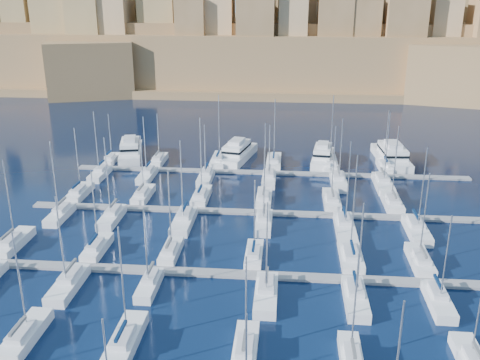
# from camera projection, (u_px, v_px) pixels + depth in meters

# --- Properties ---
(ground) EXTENTS (600.00, 600.00, 0.00)m
(ground) POSITION_uv_depth(u_px,v_px,m) (261.00, 238.00, 84.93)
(ground) COLOR black
(ground) RESTS_ON ground
(pontoon_mid_near) EXTENTS (84.00, 2.00, 0.40)m
(pontoon_mid_near) POSITION_uv_depth(u_px,v_px,m) (256.00, 275.00, 73.61)
(pontoon_mid_near) COLOR slate
(pontoon_mid_near) RESTS_ON ground
(pontoon_mid_far) EXTENTS (84.00, 2.00, 0.40)m
(pontoon_mid_far) POSITION_uv_depth(u_px,v_px,m) (264.00, 213.00, 94.25)
(pontoon_mid_far) COLOR slate
(pontoon_mid_far) RESTS_ON ground
(pontoon_far) EXTENTS (84.00, 2.00, 0.40)m
(pontoon_far) POSITION_uv_depth(u_px,v_px,m) (269.00, 173.00, 114.89)
(pontoon_far) COLOR slate
(pontoon_far) RESTS_ON ground
(sailboat_1) EXTENTS (2.70, 8.99, 13.51)m
(sailboat_1) POSITION_uv_depth(u_px,v_px,m) (25.00, 335.00, 59.97)
(sailboat_1) COLOR white
(sailboat_1) RESTS_ON ground
(sailboat_2) EXTENTS (2.80, 9.34, 14.47)m
(sailboat_2) POSITION_uv_depth(u_px,v_px,m) (126.00, 339.00, 59.15)
(sailboat_2) COLOR white
(sailboat_2) RESTS_ON ground
(sailboat_3) EXTENTS (2.57, 8.57, 11.90)m
(sailboat_3) POSITION_uv_depth(u_px,v_px,m) (245.00, 349.00, 57.66)
(sailboat_3) COLOR white
(sailboat_3) RESTS_ON ground
(sailboat_4) EXTENTS (2.29, 7.64, 13.02)m
(sailboat_4) POSITION_uv_depth(u_px,v_px,m) (351.00, 358.00, 56.27)
(sailboat_4) COLOR white
(sailboat_4) RESTS_ON ground
(sailboat_12) EXTENTS (2.82, 9.40, 14.15)m
(sailboat_12) POSITION_uv_depth(u_px,v_px,m) (13.00, 242.00, 81.89)
(sailboat_12) COLOR white
(sailboat_12) RESTS_ON ground
(sailboat_13) EXTENTS (2.51, 8.36, 13.08)m
(sailboat_13) POSITION_uv_depth(u_px,v_px,m) (97.00, 248.00, 80.27)
(sailboat_13) COLOR white
(sailboat_13) RESTS_ON ground
(sailboat_14) EXTENTS (2.41, 8.03, 13.63)m
(sailboat_14) POSITION_uv_depth(u_px,v_px,m) (171.00, 251.00, 79.15)
(sailboat_14) COLOR white
(sailboat_14) RESTS_ON ground
(sailboat_15) EXTENTS (2.43, 8.10, 12.44)m
(sailboat_15) POSITION_uv_depth(u_px,v_px,m) (254.00, 255.00, 78.13)
(sailboat_15) COLOR white
(sailboat_15) RESTS_ON ground
(sailboat_16) EXTENTS (3.09, 10.30, 16.14)m
(sailboat_16) POSITION_uv_depth(u_px,v_px,m) (351.00, 255.00, 77.92)
(sailboat_16) COLOR white
(sailboat_16) RESTS_ON ground
(sailboat_17) EXTENTS (2.72, 9.06, 14.07)m
(sailboat_17) POSITION_uv_depth(u_px,v_px,m) (420.00, 260.00, 76.52)
(sailboat_17) COLOR white
(sailboat_17) RESTS_ON ground
(sailboat_19) EXTENTS (2.80, 9.33, 13.66)m
(sailboat_19) POSITION_uv_depth(u_px,v_px,m) (68.00, 284.00, 70.32)
(sailboat_19) COLOR white
(sailboat_19) RESTS_ON ground
(sailboat_20) EXTENTS (2.28, 7.59, 11.83)m
(sailboat_20) POSITION_uv_depth(u_px,v_px,m) (149.00, 285.00, 70.21)
(sailboat_20) COLOR white
(sailboat_20) RESTS_ON ground
(sailboat_21) EXTENTS (2.84, 9.46, 13.89)m
(sailboat_21) POSITION_uv_depth(u_px,v_px,m) (266.00, 294.00, 68.02)
(sailboat_21) COLOR white
(sailboat_21) RESTS_ON ground
(sailboat_22) EXTENTS (2.76, 9.21, 14.14)m
(sailboat_22) POSITION_uv_depth(u_px,v_px,m) (355.00, 298.00, 67.17)
(sailboat_22) COLOR white
(sailboat_22) RESTS_ON ground
(sailboat_23) EXTENTS (2.55, 8.51, 12.79)m
(sailboat_23) POSITION_uv_depth(u_px,v_px,m) (438.00, 300.00, 66.62)
(sailboat_23) COLOR white
(sailboat_23) RESTS_ON ground
(sailboat_24) EXTENTS (2.68, 8.93, 13.58)m
(sailboat_24) POSITION_uv_depth(u_px,v_px,m) (80.00, 193.00, 102.13)
(sailboat_24) COLOR white
(sailboat_24) RESTS_ON ground
(sailboat_25) EXTENTS (2.66, 8.86, 12.38)m
(sailboat_25) POSITION_uv_depth(u_px,v_px,m) (143.00, 195.00, 101.05)
(sailboat_25) COLOR white
(sailboat_25) RESTS_ON ground
(sailboat_26) EXTENTS (2.80, 9.32, 15.97)m
(sailboat_26) POSITION_uv_depth(u_px,v_px,m) (201.00, 196.00, 100.29)
(sailboat_26) COLOR white
(sailboat_26) RESTS_ON ground
(sailboat_27) EXTENTS (2.77, 9.22, 15.23)m
(sailboat_27) POSITION_uv_depth(u_px,v_px,m) (264.00, 198.00, 99.24)
(sailboat_27) COLOR white
(sailboat_27) RESTS_ON ground
(sailboat_28) EXTENTS (2.91, 9.71, 14.87)m
(sailboat_28) POSITION_uv_depth(u_px,v_px,m) (332.00, 200.00, 98.40)
(sailboat_28) COLOR white
(sailboat_28) RESTS_ON ground
(sailboat_29) EXTENTS (2.96, 9.87, 15.17)m
(sailboat_29) POSITION_uv_depth(u_px,v_px,m) (392.00, 202.00, 97.53)
(sailboat_29) COLOR white
(sailboat_29) RESTS_ON ground
(sailboat_30) EXTENTS (2.56, 8.52, 14.21)m
(sailboat_30) POSITION_uv_depth(u_px,v_px,m) (60.00, 214.00, 92.23)
(sailboat_30) COLOR white
(sailboat_30) RESTS_ON ground
(sailboat_31) EXTENTS (2.69, 8.96, 15.18)m
(sailboat_31) POSITION_uv_depth(u_px,v_px,m) (112.00, 217.00, 91.23)
(sailboat_31) COLOR white
(sailboat_31) RESTS_ON ground
(sailboat_32) EXTENTS (3.04, 10.14, 15.20)m
(sailboat_32) POSITION_uv_depth(u_px,v_px,m) (184.00, 221.00, 89.61)
(sailboat_32) COLOR white
(sailboat_32) RESTS_ON ground
(sailboat_33) EXTENTS (2.67, 8.91, 14.23)m
(sailboat_33) POSITION_uv_depth(u_px,v_px,m) (264.00, 222.00, 89.04)
(sailboat_33) COLOR white
(sailboat_33) RESTS_ON ground
(sailboat_34) EXTENTS (3.02, 10.06, 15.67)m
(sailboat_34) POSITION_uv_depth(u_px,v_px,m) (345.00, 227.00, 87.36)
(sailboat_34) COLOR white
(sailboat_34) RESTS_ON ground
(sailboat_35) EXTENTS (3.06, 10.19, 15.06)m
(sailboat_35) POSITION_uv_depth(u_px,v_px,m) (416.00, 229.00, 86.32)
(sailboat_35) COLOR white
(sailboat_35) RESTS_ON ground
(sailboat_36) EXTENTS (2.27, 7.55, 11.49)m
(sailboat_36) POSITION_uv_depth(u_px,v_px,m) (111.00, 159.00, 122.22)
(sailboat_36) COLOR white
(sailboat_36) RESTS_ON ground
(sailboat_37) EXTENTS (2.56, 8.52, 11.68)m
(sailboat_37) POSITION_uv_depth(u_px,v_px,m) (159.00, 160.00, 121.71)
(sailboat_37) COLOR white
(sailboat_37) RESTS_ON ground
(sailboat_38) EXTENTS (3.19, 10.65, 15.88)m
(sailboat_38) POSITION_uv_depth(u_px,v_px,m) (219.00, 160.00, 121.51)
(sailboat_38) COLOR white
(sailboat_38) RESTS_ON ground
(sailboat_39) EXTENTS (3.19, 10.63, 15.17)m
(sailboat_39) POSITION_uv_depth(u_px,v_px,m) (274.00, 162.00, 120.43)
(sailboat_39) COLOR white
(sailboat_39) RESTS_ON ground
(sailboat_40) EXTENTS (3.11, 10.36, 16.25)m
(sailboat_40) POSITION_uv_depth(u_px,v_px,m) (330.00, 163.00, 119.23)
(sailboat_40) COLOR white
(sailboat_40) RESTS_ON ground
(sailboat_41) EXTENTS (2.55, 8.49, 13.40)m
(sailboat_41) POSITION_uv_depth(u_px,v_px,m) (384.00, 166.00, 117.37)
(sailboat_41) COLOR white
(sailboat_41) RESTS_ON ground
(sailboat_42) EXTENTS (2.63, 8.78, 14.47)m
(sailboat_42) POSITION_uv_depth(u_px,v_px,m) (100.00, 173.00, 112.80)
(sailboat_42) COLOR white
(sailboat_42) RESTS_ON ground
(sailboat_43) EXTENTS (2.69, 8.96, 13.62)m
(sailboat_43) POSITION_uv_depth(u_px,v_px,m) (147.00, 175.00, 111.84)
(sailboat_43) COLOR white
(sailboat_43) RESTS_ON ground
(sailboat_44) EXTENTS (2.72, 9.08, 12.27)m
(sailboat_44) POSITION_uv_depth(u_px,v_px,m) (206.00, 177.00, 110.72)
(sailboat_44) COLOR white
(sailboat_44) RESTS_ON ground
(sailboat_45) EXTENTS (2.72, 9.07, 12.52)m
(sailboat_45) POSITION_uv_depth(u_px,v_px,m) (269.00, 179.00, 109.61)
(sailboat_45) COLOR white
(sailboat_45) RESTS_ON ground
(sailboat_46) EXTENTS (2.96, 9.87, 14.18)m
(sailboat_46) POSITION_uv_depth(u_px,v_px,m) (338.00, 181.00, 108.02)
(sailboat_46) COLOR white
(sailboat_46) RESTS_ON ground
(sailboat_47) EXTENTS (3.14, 10.48, 15.56)m
(sailboat_47) POSITION_uv_depth(u_px,v_px,m) (383.00, 183.00, 106.98)
(sailboat_47) COLOR white
(sailboat_47) RESTS_ON ground
(motor_yacht_a) EXTENTS (8.31, 16.67, 5.25)m
(motor_yacht_a) POSITION_uv_depth(u_px,v_px,m) (130.00, 150.00, 125.83)
(motor_yacht_a) COLOR white
(motor_yacht_a) RESTS_ON ground
(motor_yacht_b) EXTENTS (8.29, 17.18, 5.25)m
(motor_yacht_b) POSITION_uv_depth(u_px,v_px,m) (237.00, 152.00, 123.90)
(motor_yacht_b) COLOR white
(motor_yacht_b) RESTS_ON ground
(motor_yacht_c) EXTENTS (6.04, 14.67, 5.25)m
(motor_yacht_c) POSITION_uv_depth(u_px,v_px,m) (323.00, 156.00, 121.19)
(motor_yacht_c) COLOR white
(motor_yacht_c) RESTS_ON ground
(motor_yacht_d) EXTENTS (6.70, 18.88, 5.25)m
(motor_yacht_d) POSITION_uv_depth(u_px,v_px,m) (392.00, 155.00, 121.80)
(motor_yacht_d) COLOR white
(motor_yacht_d) RESTS_ON ground
(fortified_city) EXTENTS (460.00, 108.95, 59.52)m
(fortified_city) POSITION_uv_depth(u_px,v_px,m) (281.00, 47.00, 225.67)
(fortified_city) COLOR brown
(fortified_city) RESTS_ON ground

